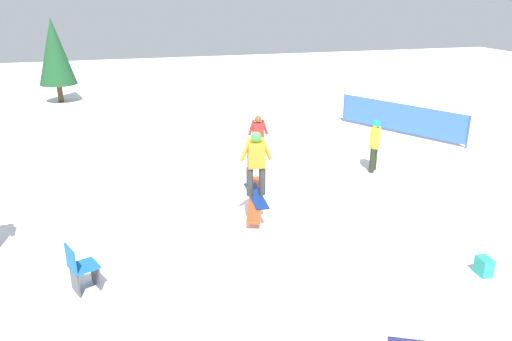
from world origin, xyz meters
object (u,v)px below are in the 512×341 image
at_px(main_rider_on_rail, 256,165).
at_px(backpack_on_snow, 484,266).
at_px(bystander_yellow, 375,143).
at_px(folding_chair, 81,269).
at_px(rail_feature, 256,200).
at_px(bystander_red, 258,136).
at_px(pine_tree_far, 55,52).

xyz_separation_m(main_rider_on_rail, backpack_on_snow, (-3.20, -3.41, -1.21)).
relative_size(bystander_yellow, folding_chair, 1.72).
height_order(main_rider_on_rail, bystander_yellow, main_rider_on_rail).
bearing_deg(bystander_yellow, rail_feature, -18.53).
height_order(rail_feature, bystander_yellow, bystander_yellow).
height_order(rail_feature, main_rider_on_rail, main_rider_on_rail).
distance_m(rail_feature, folding_chair, 4.00).
bearing_deg(backpack_on_snow, folding_chair, -99.56).
height_order(bystander_red, pine_tree_far, pine_tree_far).
relative_size(main_rider_on_rail, pine_tree_far, 0.40).
distance_m(rail_feature, pine_tree_far, 15.85).
xyz_separation_m(main_rider_on_rail, folding_chair, (-1.75, 3.60, -0.97)).
bearing_deg(folding_chair, backpack_on_snow, -124.07).
relative_size(bystander_yellow, backpack_on_snow, 4.45).
relative_size(main_rider_on_rail, backpack_on_snow, 4.42).
bearing_deg(pine_tree_far, bystander_yellow, -142.94).
height_order(main_rider_on_rail, folding_chair, main_rider_on_rail).
distance_m(folding_chair, pine_tree_far, 16.79).
bearing_deg(bystander_red, main_rider_on_rail, 78.19).
bearing_deg(rail_feature, folding_chair, 134.24).
xyz_separation_m(bystander_red, backpack_on_snow, (-7.44, -2.15, -0.61)).
height_order(bystander_red, backpack_on_snow, bystander_red).
bearing_deg(main_rider_on_rail, bystander_yellow, -55.97).
relative_size(rail_feature, folding_chair, 2.79).
distance_m(bystander_yellow, folding_chair, 8.81).
bearing_deg(bystander_yellow, pine_tree_far, -101.27).
bearing_deg(pine_tree_far, backpack_on_snow, -154.38).
xyz_separation_m(backpack_on_snow, pine_tree_far, (18.06, 8.66, 2.13)).
height_order(bystander_red, folding_chair, bystander_red).
bearing_deg(folding_chair, pine_tree_far, -16.71).
relative_size(main_rider_on_rail, folding_chair, 1.71).
bearing_deg(folding_chair, main_rider_on_rail, -86.46).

